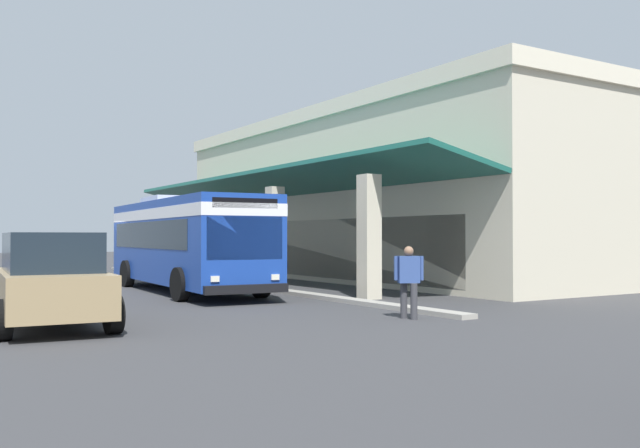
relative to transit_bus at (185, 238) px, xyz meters
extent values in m
plane|color=#38383A|center=(-4.76, 8.03, -1.85)|extent=(120.00, 120.00, 0.00)
cube|color=#9E998E|center=(-3.23, 2.53, -1.79)|extent=(29.01, 0.50, 0.12)
cube|color=beige|center=(-3.23, 12.23, 1.58)|extent=(24.17, 11.29, 6.87)
cube|color=beige|center=(-3.23, 12.23, 5.31)|extent=(24.47, 11.59, 0.60)
cube|color=beige|center=(-12.30, 3.66, 0.04)|extent=(0.55, 0.55, 3.78)
cube|color=beige|center=(-6.25, 3.66, 0.04)|extent=(0.55, 0.55, 3.78)
cube|color=beige|center=(-0.21, 3.66, 0.04)|extent=(0.55, 0.55, 3.78)
cube|color=beige|center=(5.83, 3.66, 0.04)|extent=(0.55, 0.55, 3.78)
cube|color=#19594C|center=(-3.23, 4.98, 2.27)|extent=(24.17, 3.16, 0.82)
cube|color=#19232D|center=(-3.23, 6.62, -0.45)|extent=(20.31, 0.08, 2.40)
cube|color=#193D9E|center=(0.05, 0.00, -0.13)|extent=(11.14, 3.23, 2.75)
cube|color=white|center=(0.05, 0.00, 0.80)|extent=(11.16, 3.25, 0.36)
cube|color=#19232D|center=(-0.25, 0.02, 0.10)|extent=(9.38, 3.15, 0.90)
cube|color=#19232D|center=(5.51, -0.34, 0.00)|extent=(0.20, 2.24, 1.20)
cube|color=black|center=(5.52, -0.34, 0.97)|extent=(0.18, 1.94, 0.28)
cube|color=black|center=(5.64, -0.35, -1.40)|extent=(0.35, 2.46, 0.24)
cube|color=silver|center=(5.62, 0.54, -1.10)|extent=(0.07, 0.24, 0.16)
cube|color=silver|center=(5.51, -1.24, -1.10)|extent=(0.07, 0.24, 0.16)
cube|color=silver|center=(-1.44, 0.09, 1.37)|extent=(2.51, 1.93, 0.24)
cylinder|color=black|center=(3.76, 1.04, -1.35)|extent=(1.00, 0.30, 1.00)
cylinder|color=black|center=(3.60, -1.50, -1.35)|extent=(1.00, 0.30, 1.00)
cylinder|color=black|center=(-2.94, 1.46, -1.35)|extent=(1.00, 0.30, 1.00)
cylinder|color=black|center=(-3.10, -1.08, -1.35)|extent=(1.00, 0.30, 1.00)
cube|color=#9E845B|center=(7.59, -5.83, -1.10)|extent=(4.94, 2.34, 0.84)
cube|color=#19232D|center=(7.49, -5.82, -0.28)|extent=(3.39, 1.98, 0.80)
cylinder|color=black|center=(9.29, -4.99, -1.47)|extent=(0.76, 0.26, 0.76)
cylinder|color=black|center=(9.13, -6.93, -1.47)|extent=(0.76, 0.26, 0.76)
cylinder|color=black|center=(6.04, -4.72, -1.47)|extent=(0.76, 0.26, 0.76)
cylinder|color=#38383D|center=(10.28, 1.41, -1.44)|extent=(0.16, 0.16, 0.83)
cylinder|color=#38383D|center=(10.59, 1.46, -1.44)|extent=(0.16, 0.16, 0.83)
cube|color=#334C8C|center=(10.43, 1.43, -0.72)|extent=(0.40, 0.53, 0.62)
sphere|color=#8C664C|center=(10.43, 1.43, -0.30)|extent=(0.22, 0.22, 0.22)
cylinder|color=#334C8C|center=(10.26, 1.19, -0.69)|extent=(0.09, 0.09, 0.56)
cylinder|color=#334C8C|center=(10.60, 1.68, -0.69)|extent=(0.09, 0.09, 0.56)
cube|color=#4C4742|center=(-7.81, 3.55, -1.57)|extent=(0.85, 0.85, 0.56)
cylinder|color=#332319|center=(-7.81, 3.55, -1.28)|extent=(0.72, 0.72, 0.02)
cylinder|color=brown|center=(-7.81, 3.55, -0.49)|extent=(0.16, 0.16, 1.59)
ellipsoid|color=#286B33|center=(-7.36, 3.57, 0.36)|extent=(0.90, 0.24, 0.18)
ellipsoid|color=#286B33|center=(-7.71, 3.91, 0.49)|extent=(0.40, 0.77, 0.14)
ellipsoid|color=#286B33|center=(-8.26, 3.79, 0.41)|extent=(1.01, 0.67, 0.17)
ellipsoid|color=#286B33|center=(-8.15, 3.37, 0.39)|extent=(0.79, 0.54, 0.19)
ellipsoid|color=#286B33|center=(-7.76, 3.02, 0.42)|extent=(0.31, 1.09, 0.16)
camera|label=1|loc=(22.81, -8.69, 0.03)|focal=38.77mm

